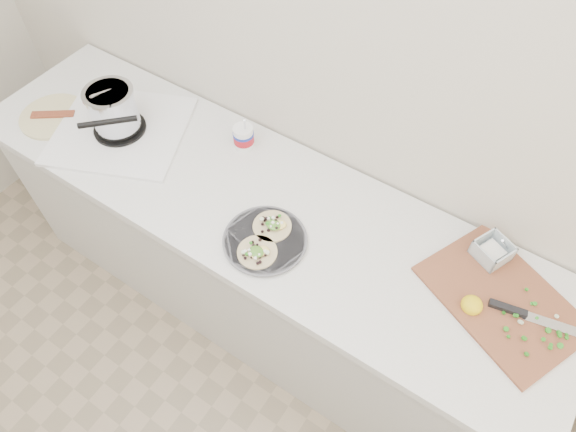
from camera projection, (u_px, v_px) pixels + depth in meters
The scene contains 6 objects.
counter at pixel (260, 257), 2.28m from camera, with size 2.44×0.66×0.90m.
stove at pixel (116, 117), 2.05m from camera, with size 0.67×0.65×0.25m.
taco_plate at pixel (265, 239), 1.78m from camera, with size 0.30×0.30×0.04m.
tub at pixel (244, 135), 2.02m from camera, with size 0.08×0.08×0.19m.
cutboard at pixel (503, 293), 1.65m from camera, with size 0.59×0.51×0.08m.
bacon_plate at pixel (54, 116), 2.16m from camera, with size 0.28×0.28×0.02m.
Camera 1 is at (0.77, 0.49, 2.39)m, focal length 32.00 mm.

